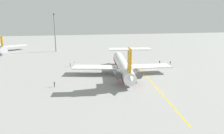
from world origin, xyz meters
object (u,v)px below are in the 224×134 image
(main_jetliner, at_px, (123,66))
(ground_crew_near_nose, at_px, (160,62))
(ground_crew_portside, at_px, (70,64))
(light_mast, at_px, (55,31))
(ground_crew_near_tail, at_px, (54,83))
(ground_crew_starboard, at_px, (170,62))
(safety_cone_nose, at_px, (75,62))

(main_jetliner, xyz_separation_m, ground_crew_near_nose, (14.07, -20.31, -2.25))
(main_jetliner, xyz_separation_m, ground_crew_portside, (16.89, 18.75, -2.15))
(ground_crew_near_nose, relative_size, light_mast, 0.07)
(ground_crew_near_nose, relative_size, ground_crew_near_tail, 0.94)
(main_jetliner, distance_m, ground_crew_portside, 25.33)
(ground_crew_near_tail, xyz_separation_m, light_mast, (68.18, 2.93, 11.21))
(ground_crew_near_tail, bearing_deg, main_jetliner, 62.01)
(ground_crew_near_tail, height_order, light_mast, light_mast)
(ground_crew_starboard, bearing_deg, ground_crew_near_tail, 138.71)
(ground_crew_near_nose, distance_m, safety_cone_nose, 38.55)
(ground_crew_near_nose, bearing_deg, safety_cone_nose, -71.05)
(ground_crew_near_nose, xyz_separation_m, safety_cone_nose, (10.71, 37.02, -0.77))
(ground_crew_portside, bearing_deg, light_mast, 66.76)
(main_jetliner, distance_m, ground_crew_near_tail, 25.61)
(ground_crew_near_tail, bearing_deg, ground_crew_starboard, 64.26)
(main_jetliner, height_order, safety_cone_nose, main_jetliner)
(ground_crew_near_nose, distance_m, ground_crew_portside, 39.17)
(ground_crew_near_nose, height_order, safety_cone_nose, ground_crew_near_nose)
(main_jetliner, bearing_deg, ground_crew_near_tail, 118.61)
(main_jetliner, relative_size, light_mast, 1.86)
(main_jetliner, height_order, ground_crew_near_tail, main_jetliner)
(ground_crew_near_nose, xyz_separation_m, light_mast, (44.75, 46.98, 11.27))
(safety_cone_nose, bearing_deg, ground_crew_near_nose, -106.14)
(ground_crew_near_nose, bearing_deg, main_jetliner, -20.21)
(light_mast, bearing_deg, main_jetliner, -155.61)
(ground_crew_near_tail, bearing_deg, ground_crew_near_nose, 68.49)
(ground_crew_near_tail, distance_m, ground_crew_starboard, 52.48)
(ground_crew_near_tail, height_order, safety_cone_nose, ground_crew_near_tail)
(ground_crew_portside, xyz_separation_m, safety_cone_nose, (7.89, -2.04, -0.87))
(ground_crew_near_tail, height_order, ground_crew_portside, ground_crew_portside)
(ground_crew_near_tail, height_order, ground_crew_starboard, ground_crew_near_tail)
(main_jetliner, xyz_separation_m, ground_crew_near_tail, (-9.36, 23.74, -2.18))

